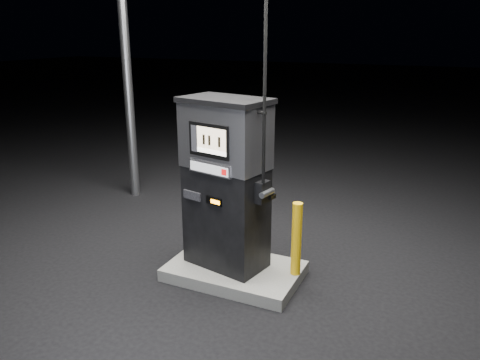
% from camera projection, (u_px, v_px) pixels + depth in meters
% --- Properties ---
extents(ground, '(80.00, 80.00, 0.00)m').
position_uv_depth(ground, '(235.00, 276.00, 5.81)').
color(ground, black).
rests_on(ground, ground).
extents(pump_island, '(1.60, 1.00, 0.15)m').
position_uv_depth(pump_island, '(235.00, 271.00, 5.79)').
color(pump_island, '#5F605B').
rests_on(pump_island, ground).
extents(fuel_dispenser, '(1.18, 0.80, 4.25)m').
position_uv_depth(fuel_dispenser, '(226.00, 183.00, 5.51)').
color(fuel_dispenser, black).
rests_on(fuel_dispenser, pump_island).
extents(bollard_left, '(0.15, 0.15, 0.84)m').
position_uv_depth(bollard_left, '(196.00, 222.00, 6.01)').
color(bollard_left, yellow).
rests_on(bollard_left, pump_island).
extents(bollard_right, '(0.13, 0.13, 0.89)m').
position_uv_depth(bollard_right, '(297.00, 239.00, 5.45)').
color(bollard_right, yellow).
rests_on(bollard_right, pump_island).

